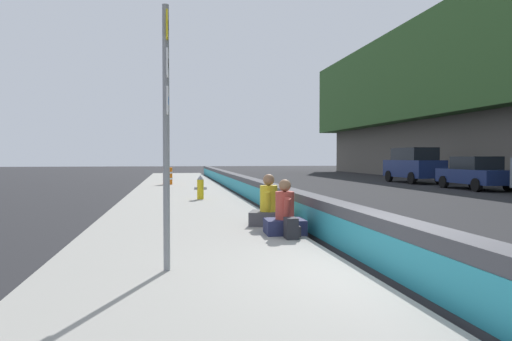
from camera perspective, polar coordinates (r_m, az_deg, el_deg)
The scene contains 11 objects.
ground_plane at distance 6.82m, azimuth 17.01°, elevation -12.78°, with size 160.00×160.00×0.00m, color #232326.
sidewalk_strip at distance 6.11m, azimuth -6.41°, elevation -13.75°, with size 80.00×4.40×0.14m, color gray.
jersey_barrier at distance 6.73m, azimuth 17.01°, elevation -9.29°, with size 76.00×0.45×0.85m.
route_sign_post at distance 6.56m, azimuth -10.71°, elevation 6.35°, with size 0.44×0.09×3.60m.
fire_hydrant at distance 17.45m, azimuth -6.70°, elevation -1.98°, with size 0.26×0.46×0.88m.
seated_person_foreground at distance 9.61m, azimuth 3.48°, elevation -5.57°, with size 0.71×0.81×1.10m.
seated_person_middle at distance 10.82m, azimuth 1.54°, elevation -4.66°, with size 0.92×1.00×1.16m.
backpack at distance 9.06m, azimuth 4.31°, elevation -6.97°, with size 0.32×0.28×0.40m.
construction_barrel at distance 27.02m, azimuth -10.58°, elevation -0.65°, with size 0.54×0.54×0.95m.
parked_car_fourth at distance 26.87m, azimuth 24.84°, elevation -0.26°, with size 4.53×2.01×1.71m.
parked_car_midline at distance 32.31m, azimuth 18.40°, elevation 0.67°, with size 4.82×2.10×2.28m.
Camera 1 is at (-5.88, 3.01, 1.69)m, focal length 33.27 mm.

